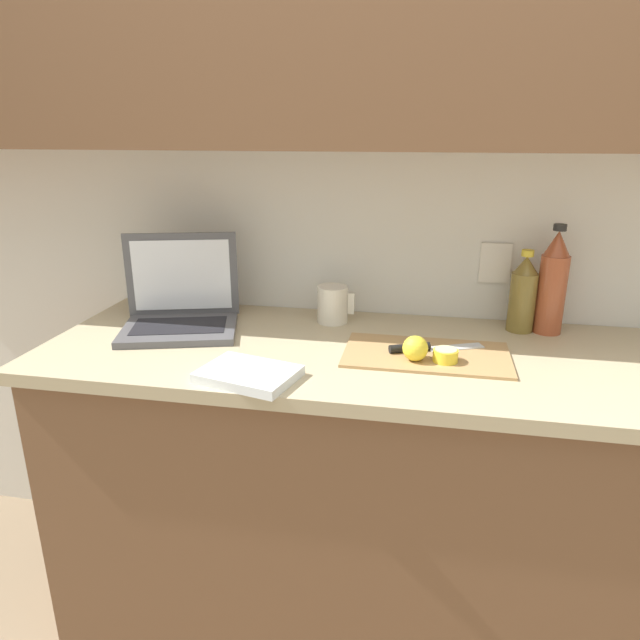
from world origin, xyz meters
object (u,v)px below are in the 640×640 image
cutting_board (426,355)px  knife (421,348)px  bottle_green_soda (553,284)px  measuring_cup (333,304)px  bottle_oil_tall (523,295)px  laptop (181,306)px  lemon_whole_beside (415,348)px  lemon_half_cut (445,355)px

cutting_board → knife: size_ratio=1.70×
knife → bottle_green_soda: bottle_green_soda is taller
measuring_cup → cutting_board: bearing=-38.3°
knife → measuring_cup: bearing=118.9°
knife → bottle_green_soda: size_ratio=0.80×
bottle_oil_tall → measuring_cup: size_ratio=2.11×
cutting_board → knife: 0.02m
bottle_green_soda → laptop: bearing=-171.5°
laptop → bottle_oil_tall: 1.00m
lemon_whole_beside → lemon_half_cut: bearing=5.8°
cutting_board → knife: knife is taller
bottle_oil_tall → knife: bearing=-139.3°
bottle_oil_tall → measuring_cup: bearing=-177.0°
lemon_half_cut → lemon_whole_beside: lemon_whole_beside is taller
cutting_board → measuring_cup: (-0.29, 0.23, 0.05)m
cutting_board → bottle_oil_tall: size_ratio=1.78×
lemon_half_cut → bottle_green_soda: bottle_green_soda is taller
bottle_green_soda → lemon_whole_beside: bearing=-140.0°
laptop → cutting_board: bearing=-23.8°
lemon_half_cut → bottle_green_soda: size_ratio=0.20×
knife → bottle_green_soda: bearing=11.0°
bottle_green_soda → bottle_oil_tall: size_ratio=1.31×
lemon_whole_beside → bottle_oil_tall: (0.29, 0.31, 0.07)m
knife → cutting_board: bearing=-65.1°
cutting_board → measuring_cup: size_ratio=3.76×
knife → lemon_whole_beside: 0.07m
bottle_green_soda → measuring_cup: (-0.63, -0.03, -0.09)m
laptop → knife: laptop is taller
bottle_oil_tall → lemon_half_cut: bearing=-125.7°
cutting_board → lemon_half_cut: size_ratio=6.84×
lemon_half_cut → bottle_oil_tall: bearing=54.3°
cutting_board → bottle_green_soda: bearing=36.9°
measuring_cup → knife: bearing=-38.1°
laptop → cutting_board: laptop is taller
laptop → bottle_oil_tall: (0.99, 0.16, 0.05)m
lemon_whole_beside → measuring_cup: measuring_cup is taller
knife → bottle_oil_tall: size_ratio=1.05×
cutting_board → measuring_cup: 0.37m
cutting_board → bottle_green_soda: bottle_green_soda is taller
lemon_half_cut → bottle_oil_tall: (0.22, 0.30, 0.08)m
bottle_oil_tall → measuring_cup: bottle_oil_tall is taller
lemon_whole_beside → bottle_green_soda: (0.37, 0.31, 0.10)m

